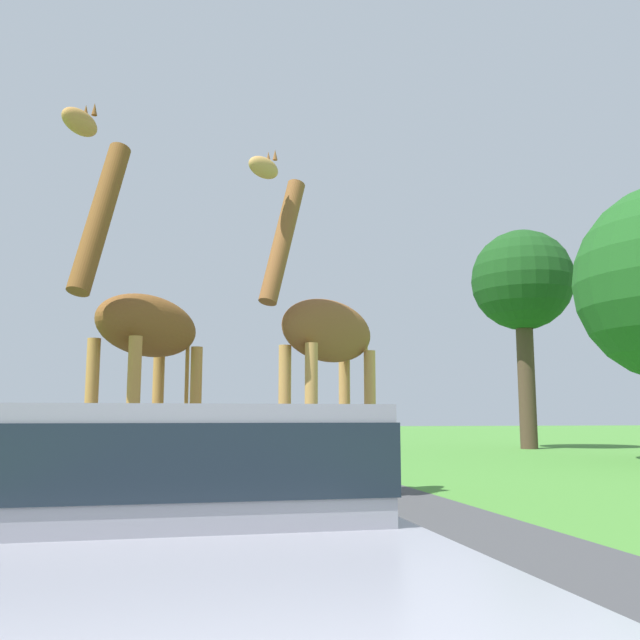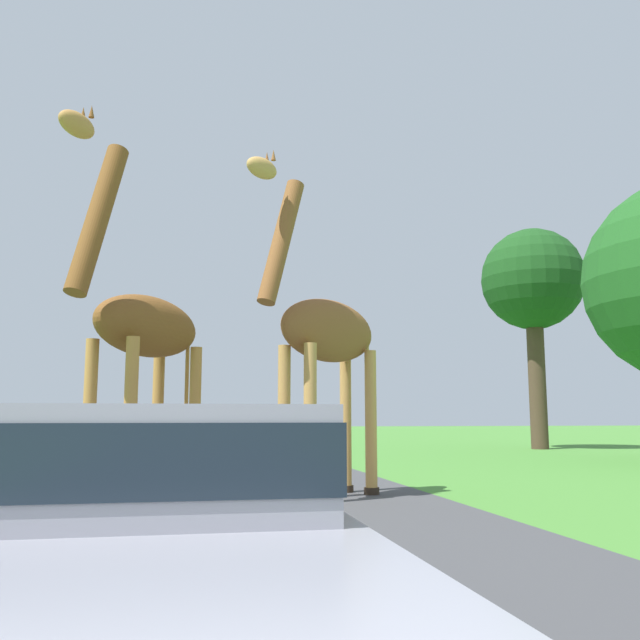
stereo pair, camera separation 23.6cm
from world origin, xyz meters
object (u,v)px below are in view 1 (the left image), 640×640
Objects in this scene: giraffe_near_road at (324,339)px; car_queue_right at (144,436)px; tree_centre_back at (522,283)px; car_lead_maroon at (149,530)px; car_queue_left at (211,427)px; giraffe_companion at (143,328)px.

giraffe_near_road is 6.56m from car_queue_right.
car_queue_right is 16.63m from tree_centre_back.
car_lead_maroon is at bearing 121.67° from giraffe_near_road.
car_lead_maroon is 24.68m from tree_centre_back.
car_lead_maroon is 12.46m from car_queue_right.
car_queue_left is (-0.89, 13.86, -1.56)m from giraffe_near_road.
giraffe_companion is (-2.67, -0.76, 0.00)m from giraffe_near_road.
giraffe_companion is 1.05× the size of car_lead_maroon.
tree_centre_back is (13.19, 20.09, 5.59)m from car_lead_maroon.
giraffe_companion reaches higher than car_queue_left.
giraffe_companion is 14.82m from car_queue_left.
car_queue_left is at bearing -63.01° from giraffe_companion.
car_lead_maroon is at bearing 126.96° from giraffe_companion.
car_queue_right is at bearing -103.43° from car_queue_left.
car_queue_right is at bearing -12.62° from giraffe_near_road.
giraffe_companion is 19.91m from tree_centre_back.
car_lead_maroon is (-2.35, -6.77, -1.69)m from giraffe_near_road.
tree_centre_back is at bearing -99.90° from giraffe_companion.
giraffe_companion is at bearing 66.78° from giraffe_near_road.
tree_centre_back reaches higher than giraffe_companion.
giraffe_near_road is 13.98m from car_queue_left.
car_lead_maroon is 1.02× the size of car_queue_right.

